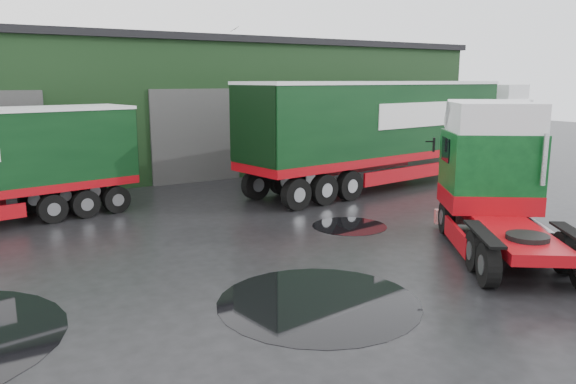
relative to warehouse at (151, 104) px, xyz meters
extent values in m
plane|color=black|center=(-2.00, -20.00, -3.16)|extent=(100.00, 100.00, 0.00)
cube|color=black|center=(0.00, 0.00, -0.16)|extent=(32.00, 12.00, 6.00)
cube|color=black|center=(0.00, 0.00, 2.99)|extent=(32.40, 12.40, 0.30)
cylinder|color=black|center=(-3.14, -20.02, -3.15)|extent=(4.08, 4.08, 0.01)
cylinder|color=black|center=(1.03, -15.57, -3.15)|extent=(2.27, 2.27, 0.01)
camera|label=1|loc=(-9.13, -28.72, 1.20)|focal=35.00mm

